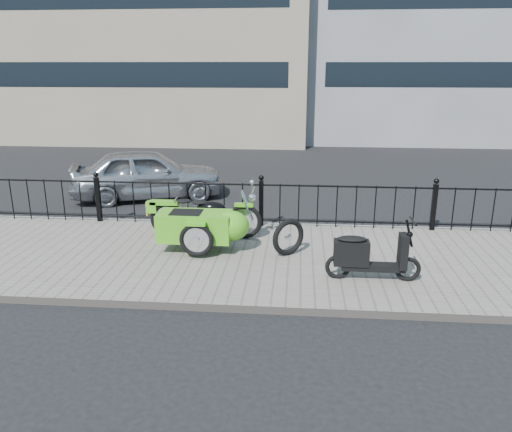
# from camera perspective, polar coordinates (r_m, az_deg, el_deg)

# --- Properties ---
(ground) EXTENTS (120.00, 120.00, 0.00)m
(ground) POSITION_cam_1_polar(r_m,az_deg,el_deg) (9.32, -0.03, -4.19)
(ground) COLOR black
(ground) RESTS_ON ground
(sidewalk) EXTENTS (30.00, 3.80, 0.12)m
(sidewalk) POSITION_cam_1_polar(r_m,az_deg,el_deg) (8.83, -0.32, -4.98)
(sidewalk) COLOR slate
(sidewalk) RESTS_ON ground
(curb) EXTENTS (30.00, 0.10, 0.12)m
(curb) POSITION_cam_1_polar(r_m,az_deg,el_deg) (10.65, 0.65, -1.13)
(curb) COLOR gray
(curb) RESTS_ON ground
(iron_fence) EXTENTS (14.11, 0.11, 1.08)m
(iron_fence) POSITION_cam_1_polar(r_m,az_deg,el_deg) (10.37, 0.60, 1.41)
(iron_fence) COLOR black
(iron_fence) RESTS_ON sidewalk
(building_tan) EXTENTS (14.00, 8.01, 12.00)m
(building_tan) POSITION_cam_1_polar(r_m,az_deg,el_deg) (25.72, -11.11, 22.41)
(building_tan) COLOR gray
(building_tan) RESTS_ON ground
(motorcycle_sidecar) EXTENTS (2.28, 1.48, 0.98)m
(motorcycle_sidecar) POSITION_cam_1_polar(r_m,az_deg,el_deg) (9.07, -5.71, -0.88)
(motorcycle_sidecar) COLOR black
(motorcycle_sidecar) RESTS_ON sidewalk
(scooter) EXTENTS (1.47, 0.43, 1.00)m
(scooter) POSITION_cam_1_polar(r_m,az_deg,el_deg) (7.93, 12.54, -4.51)
(scooter) COLOR black
(scooter) RESTS_ON sidewalk
(spare_tire) EXTENTS (0.58, 0.48, 0.66)m
(spare_tire) POSITION_cam_1_polar(r_m,az_deg,el_deg) (8.78, 3.72, -2.44)
(spare_tire) COLOR black
(spare_tire) RESTS_ON sidewalk
(sedan_car) EXTENTS (4.13, 2.68, 1.31)m
(sedan_car) POSITION_cam_1_polar(r_m,az_deg,el_deg) (13.29, -12.28, 4.75)
(sedan_car) COLOR #A6A7AD
(sedan_car) RESTS_ON ground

